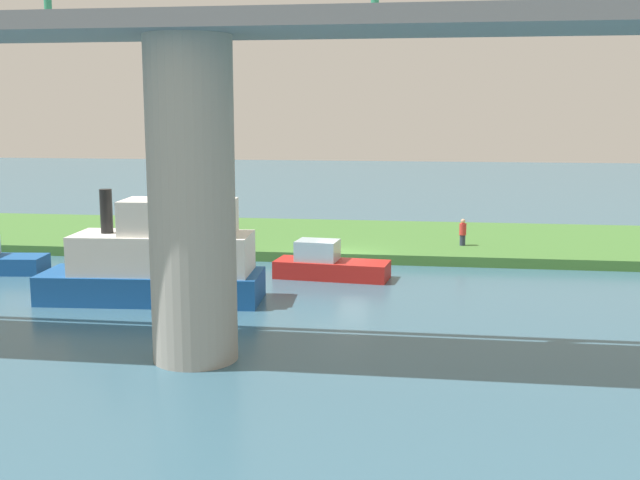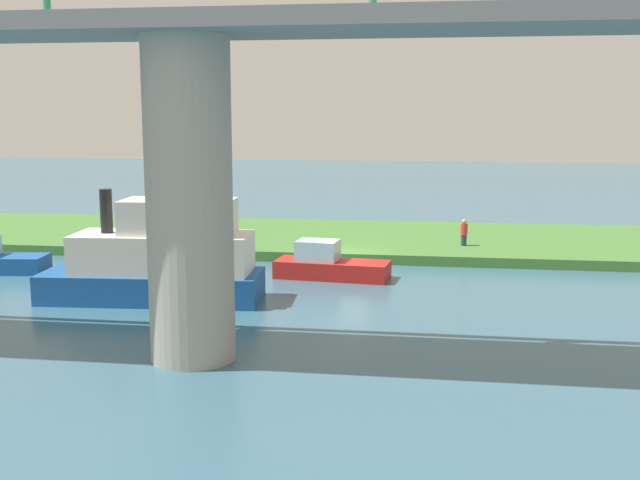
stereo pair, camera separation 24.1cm
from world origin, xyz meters
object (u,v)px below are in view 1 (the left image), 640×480
at_px(mooring_post, 205,239).
at_px(pontoon_yellow, 133,261).
at_px(houseboat_blue, 159,260).
at_px(riverboat_paddlewheel, 328,265).
at_px(bridge_pylon, 192,202).
at_px(person_on_bank, 463,232).

relative_size(mooring_post, pontoon_yellow, 0.15).
height_order(houseboat_blue, riverboat_paddlewheel, houseboat_blue).
relative_size(bridge_pylon, houseboat_blue, 1.08).
relative_size(houseboat_blue, pontoon_yellow, 1.84).
distance_m(mooring_post, pontoon_yellow, 5.11).
xyz_separation_m(mooring_post, riverboat_paddlewheel, (-7.03, 4.50, -0.27)).
distance_m(person_on_bank, houseboat_blue, 16.91).
distance_m(houseboat_blue, riverboat_paddlewheel, 7.98).
bearing_deg(houseboat_blue, riverboat_paddlewheel, -139.59).
xyz_separation_m(mooring_post, houseboat_blue, (-1.01, 9.63, 0.76)).
height_order(mooring_post, pontoon_yellow, pontoon_yellow).
relative_size(mooring_post, houseboat_blue, 0.08).
relative_size(houseboat_blue, riverboat_paddlewheel, 1.68).
xyz_separation_m(bridge_pylon, person_on_bank, (-8.61, -18.60, -3.56)).
relative_size(pontoon_yellow, riverboat_paddlewheel, 0.92).
bearing_deg(mooring_post, riverboat_paddlewheel, 147.38).
bearing_deg(mooring_post, person_on_bank, -171.00).
distance_m(bridge_pylon, houseboat_blue, 8.36).
bearing_deg(person_on_bank, bridge_pylon, 65.16).
height_order(person_on_bank, houseboat_blue, houseboat_blue).
bearing_deg(riverboat_paddlewheel, houseboat_blue, 40.41).
xyz_separation_m(pontoon_yellow, riverboat_paddlewheel, (-9.08, -0.17, 0.04)).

